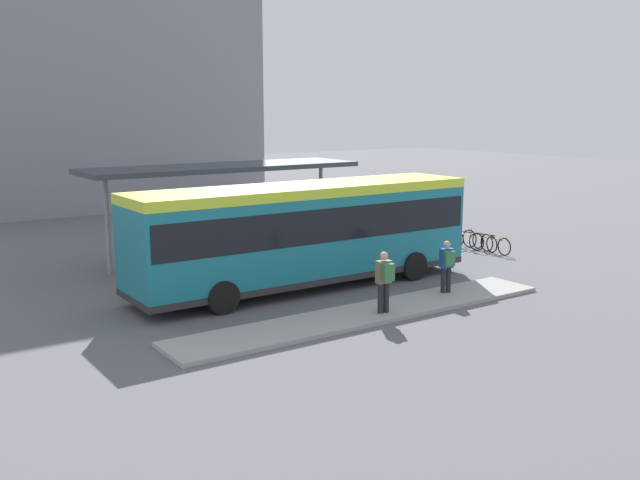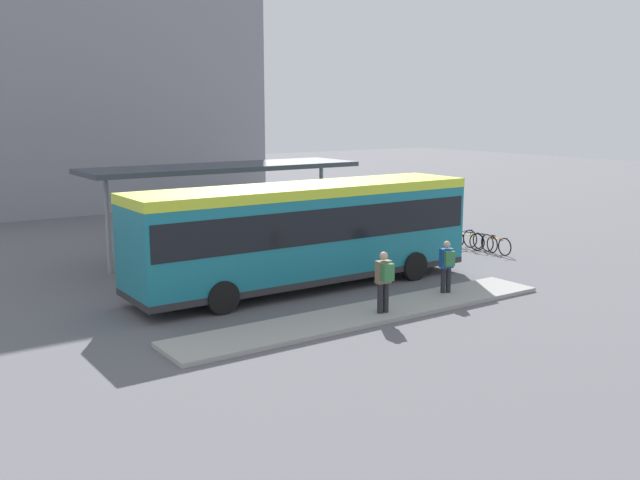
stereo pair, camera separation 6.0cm
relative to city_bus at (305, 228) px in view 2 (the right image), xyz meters
name	(u,v)px [view 2 (the right image)]	position (x,y,z in m)	size (l,w,h in m)	color
ground_plane	(305,287)	(-0.01, 0.00, -1.92)	(120.00, 120.00, 0.00)	#5B5B60
curb_island	(369,313)	(-0.30, -3.64, -1.86)	(11.89, 1.80, 0.12)	#9E9E99
city_bus	(305,228)	(0.00, 0.00, 0.00)	(11.46, 2.72, 3.30)	#197284
pedestrian_waiting	(384,278)	(-0.06, -3.99, -0.82)	(0.44, 0.47, 1.70)	#232328
pedestrian_companion	(447,263)	(2.88, -3.39, -0.88)	(0.46, 0.49, 1.60)	#232328
bicycle_orange	(496,245)	(9.16, 0.25, -1.56)	(0.48, 1.67, 0.72)	black
bicycle_white	(485,242)	(9.25, 0.91, -1.58)	(0.48, 1.56, 0.68)	black
bicycle_yellow	(467,240)	(8.89, 1.56, -1.55)	(0.48, 1.69, 0.73)	black
bicycle_blue	(461,237)	(9.21, 2.21, -1.54)	(0.48, 1.78, 0.77)	black
station_shelter	(223,169)	(-0.04, 5.51, 1.50)	(10.49, 2.96, 3.57)	#383D47
potted_planter_near_shelter	(252,247)	(-0.14, 3.24, -1.13)	(1.03, 1.03, 1.53)	slate
potted_planter_far_side	(320,242)	(2.73, 3.19, -1.22)	(0.90, 0.90, 1.34)	slate
station_building	(82,39)	(0.70, 24.69, 7.72)	(18.46, 10.28, 19.29)	gray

